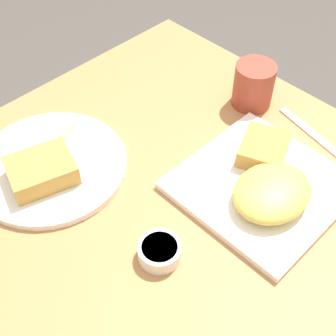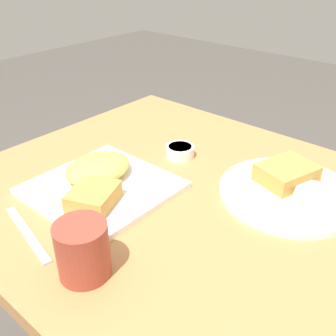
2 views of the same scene
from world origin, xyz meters
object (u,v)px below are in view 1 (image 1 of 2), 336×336
Objects in this scene: sauce_ramekin at (160,251)px; butter_knife at (315,136)px; coffee_mug at (253,85)px; plate_square_near at (265,183)px; plate_oval_far at (48,165)px.

sauce_ramekin is 0.37× the size of butter_knife.
butter_knife is 2.02× the size of coffee_mug.
sauce_ramekin is 0.43m from coffee_mug.
plate_square_near reaches higher than sauce_ramekin.
plate_square_near is at bearing -51.88° from plate_oval_far.
plate_oval_far is 3.03× the size of coffee_mug.
coffee_mug is at bearing 44.07° from plate_square_near.
plate_oval_far is 0.29m from sauce_ramekin.
coffee_mug reaches higher than plate_square_near.
sauce_ramekin is 0.74× the size of coffee_mug.
sauce_ramekin is (0.02, -0.28, 0.00)m from plate_oval_far.
sauce_ramekin is at bearing 171.50° from plate_square_near.
plate_oval_far is (-0.25, 0.32, -0.01)m from plate_square_near.
coffee_mug is (0.43, -0.15, 0.03)m from plate_oval_far.
sauce_ramekin is at bearing -161.46° from coffee_mug.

